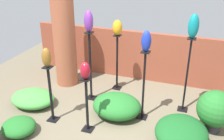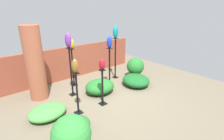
# 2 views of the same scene
# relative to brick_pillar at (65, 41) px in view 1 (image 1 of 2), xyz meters

# --- Properties ---
(ground_plane) EXTENTS (8.00, 8.00, 0.00)m
(ground_plane) POSITION_rel_brick_pillar_xyz_m (1.62, -1.43, -1.10)
(ground_plane) COLOR #6B604C
(brick_wall_back) EXTENTS (5.60, 0.12, 1.24)m
(brick_wall_back) POSITION_rel_brick_pillar_xyz_m (1.62, 0.84, -0.48)
(brick_wall_back) COLOR brown
(brick_wall_back) RESTS_ON ground
(brick_pillar) EXTENTS (0.52, 0.52, 2.20)m
(brick_pillar) POSITION_rel_brick_pillar_xyz_m (0.00, 0.00, 0.00)
(brick_pillar) COLOR #9E5138
(brick_pillar) RESTS_ON ground
(pedestal_violet) EXTENTS (0.20, 0.20, 1.53)m
(pedestal_violet) POSITION_rel_brick_pillar_xyz_m (0.86, -0.49, -0.39)
(pedestal_violet) COLOR black
(pedestal_violet) RESTS_ON ground
(pedestal_teal) EXTENTS (0.20, 0.20, 1.55)m
(pedestal_teal) POSITION_rel_brick_pillar_xyz_m (2.84, -0.29, -0.38)
(pedestal_teal) COLOR black
(pedestal_teal) RESTS_ON ground
(pedestal_bronze) EXTENTS (0.20, 0.20, 1.14)m
(pedestal_bronze) POSITION_rel_brick_pillar_xyz_m (0.49, -1.50, -0.58)
(pedestal_bronze) COLOR black
(pedestal_bronze) RESTS_ON ground
(pedestal_cobalt) EXTENTS (0.20, 0.20, 1.39)m
(pedestal_cobalt) POSITION_rel_brick_pillar_xyz_m (2.11, -0.84, -0.45)
(pedestal_cobalt) COLOR black
(pedestal_cobalt) RESTS_ON ground
(pedestal_amber) EXTENTS (0.20, 0.20, 1.32)m
(pedestal_amber) POSITION_rel_brick_pillar_xyz_m (1.25, 0.13, -0.49)
(pedestal_amber) COLOR black
(pedestal_amber) RESTS_ON ground
(pedestal_ruby) EXTENTS (0.20, 0.20, 1.05)m
(pedestal_ruby) POSITION_rel_brick_pillar_xyz_m (1.26, -1.56, -0.62)
(pedestal_ruby) COLOR black
(pedestal_ruby) RESTS_ON ground
(art_vase_violet) EXTENTS (0.18, 0.20, 0.44)m
(art_vase_violet) POSITION_rel_brick_pillar_xyz_m (0.86, -0.49, 0.65)
(art_vase_violet) COLOR #6B2D8C
(art_vase_violet) RESTS_ON pedestal_violet
(art_vase_teal) EXTENTS (0.20, 0.18, 0.46)m
(art_vase_teal) POSITION_rel_brick_pillar_xyz_m (2.84, -0.29, 0.68)
(art_vase_teal) COLOR #0F727A
(art_vase_teal) RESTS_ON pedestal_teal
(art_vase_bronze) EXTENTS (0.17, 0.16, 0.36)m
(art_vase_bronze) POSITION_rel_brick_pillar_xyz_m (0.49, -1.50, 0.22)
(art_vase_bronze) COLOR brown
(art_vase_bronze) RESTS_ON pedestal_bronze
(art_vase_cobalt) EXTENTS (0.18, 0.17, 0.39)m
(art_vase_cobalt) POSITION_rel_brick_pillar_xyz_m (2.11, -0.84, 0.49)
(art_vase_cobalt) COLOR #192D9E
(art_vase_cobalt) RESTS_ON pedestal_cobalt
(art_vase_amber) EXTENTS (0.21, 0.22, 0.34)m
(art_vase_amber) POSITION_rel_brick_pillar_xyz_m (1.25, 0.13, 0.40)
(art_vase_amber) COLOR orange
(art_vase_amber) RESTS_ON pedestal_amber
(art_vase_ruby) EXTENTS (0.16, 0.18, 0.30)m
(art_vase_ruby) POSITION_rel_brick_pillar_xyz_m (1.26, -1.56, 0.11)
(art_vase_ruby) COLOR maroon
(art_vase_ruby) RESTS_ON pedestal_ruby
(potted_plant_front_left) EXTENTS (0.67, 0.67, 0.80)m
(potted_plant_front_left) POSITION_rel_brick_pillar_xyz_m (3.42, -0.81, -0.64)
(potted_plant_front_left) COLOR #2D2D33
(potted_plant_front_left) RESTS_ON ground
(foliage_bed_east) EXTENTS (0.95, 0.76, 0.31)m
(foliage_bed_east) POSITION_rel_brick_pillar_xyz_m (-0.20, -1.16, -0.94)
(foliage_bed_east) COLOR #479942
(foliage_bed_east) RESTS_ON ground
(foliage_bed_west) EXTENTS (0.90, 0.99, 0.39)m
(foliage_bed_west) POSITION_rel_brick_pillar_xyz_m (2.91, -1.33, -0.90)
(foliage_bed_west) COLOR #195923
(foliage_bed_west) RESTS_ON ground
(foliage_bed_center) EXTENTS (0.61, 0.58, 0.29)m
(foliage_bed_center) POSITION_rel_brick_pillar_xyz_m (0.13, -2.07, -0.96)
(foliage_bed_center) COLOR #236B28
(foliage_bed_center) RESTS_ON ground
(foliage_bed_rear) EXTENTS (0.97, 0.83, 0.44)m
(foliage_bed_rear) POSITION_rel_brick_pillar_xyz_m (1.61, -0.94, -0.88)
(foliage_bed_rear) COLOR #236B28
(foliage_bed_rear) RESTS_ON ground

